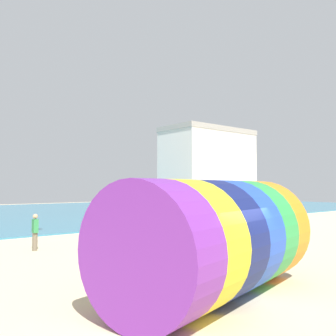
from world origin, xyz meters
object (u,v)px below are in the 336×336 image
kite_handler (254,246)px  bystander_mid_beach (211,232)px  bystander_near_water (35,232)px  bystander_far_left (146,220)px  giant_inflatable_tube (215,239)px

kite_handler → bystander_mid_beach: bystander_mid_beach is taller
bystander_near_water → bystander_far_left: bearing=16.9°
bystander_near_water → bystander_mid_beach: bearing=-39.0°
bystander_near_water → bystander_far_left: bystander_near_water is taller
kite_handler → bystander_mid_beach: size_ratio=0.98×
giant_inflatable_tube → bystander_far_left: 15.17m
kite_handler → bystander_near_water: (-4.66, 9.24, 0.03)m
giant_inflatable_tube → bystander_far_left: giant_inflatable_tube is taller
giant_inflatable_tube → bystander_mid_beach: (5.45, 5.36, -0.72)m
giant_inflatable_tube → bystander_mid_beach: bearing=44.5°
bystander_near_water → bystander_mid_beach: size_ratio=1.00×
giant_inflatable_tube → bystander_near_water: 10.73m
bystander_near_water → bystander_mid_beach: 8.42m
bystander_mid_beach → bystander_far_left: size_ratio=1.10×
giant_inflatable_tube → kite_handler: bearing=21.6°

